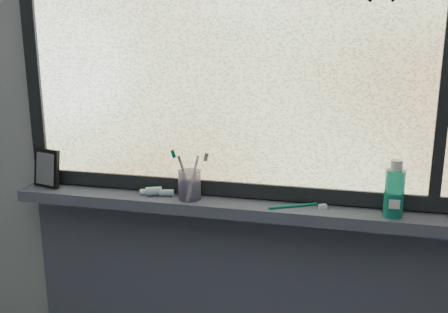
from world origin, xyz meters
TOP-DOWN VIEW (x-y plane):
  - wall_back at (0.00, 1.30)m, footprint 3.00×0.01m
  - windowsill at (0.00, 1.23)m, footprint 1.62×0.14m
  - window_pane at (0.00, 1.28)m, footprint 1.50×0.01m
  - frame_bottom at (0.00, 1.28)m, footprint 1.60×0.03m
  - frame_left at (-0.78, 1.28)m, footprint 0.05×0.03m
  - vanity_mirror at (-0.73, 1.23)m, footprint 0.12×0.08m
  - toothpaste_tube at (-0.30, 1.23)m, footprint 0.17×0.10m
  - toothbrush_cup at (-0.18, 1.22)m, footprint 0.10×0.10m
  - toothbrush_lying at (0.17, 1.22)m, footprint 0.19×0.12m
  - mouthwash_bottle at (0.48, 1.21)m, footprint 0.07×0.07m

SIDE VIEW (x-z plane):
  - windowsill at x=0.00m, z-range 0.98..1.02m
  - toothbrush_lying at x=0.17m, z-range 1.02..1.03m
  - toothpaste_tube at x=-0.30m, z-range 1.02..1.05m
  - frame_bottom at x=0.00m, z-range 1.02..1.07m
  - toothbrush_cup at x=-0.18m, z-range 1.02..1.12m
  - vanity_mirror at x=-0.73m, z-range 1.02..1.16m
  - mouthwash_bottle at x=0.48m, z-range 1.04..1.18m
  - wall_back at x=0.00m, z-range 0.00..2.50m
  - frame_left at x=-0.78m, z-range 0.98..2.08m
  - window_pane at x=0.00m, z-range 1.03..2.03m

